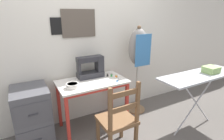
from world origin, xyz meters
name	(u,v)px	position (x,y,z in m)	size (l,w,h in m)	color
ground_plane	(102,136)	(0.00, 0.00, 0.00)	(14.00, 14.00, 0.00)	#5B5651
wall_back	(82,37)	(0.00, 0.61, 1.28)	(10.00, 0.07, 2.55)	silver
sewing_table	(93,88)	(0.00, 0.26, 0.61)	(0.94, 0.54, 0.71)	silver
sewing_machine	(92,67)	(0.06, 0.42, 0.86)	(0.39, 0.17, 0.33)	#28282D
fabric_bowl	(73,86)	(-0.30, 0.17, 0.75)	(0.16, 0.16, 0.06)	silver
scissors	(118,80)	(0.32, 0.11, 0.72)	(0.11, 0.11, 0.01)	silver
thread_spool_near_machine	(108,75)	(0.27, 0.33, 0.74)	(0.03, 0.03, 0.04)	black
thread_spool_mid_table	(112,75)	(0.32, 0.29, 0.74)	(0.04, 0.04, 0.04)	green
thread_spool_far_edge	(116,76)	(0.37, 0.24, 0.73)	(0.04, 0.04, 0.04)	orange
wooden_chair	(118,120)	(0.06, -0.34, 0.43)	(0.40, 0.38, 0.92)	brown
filing_cabinet	(33,116)	(-0.79, 0.32, 0.38)	(0.41, 0.53, 0.75)	#4C4C51
dress_form	(138,52)	(0.81, 0.33, 1.03)	(0.33, 0.32, 1.43)	#846647
ironing_board	(200,77)	(1.25, -0.47, 0.79)	(1.25, 0.38, 0.84)	#ADB2B7
storage_box	(211,70)	(1.43, -0.50, 0.87)	(0.21, 0.17, 0.09)	#8EB266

